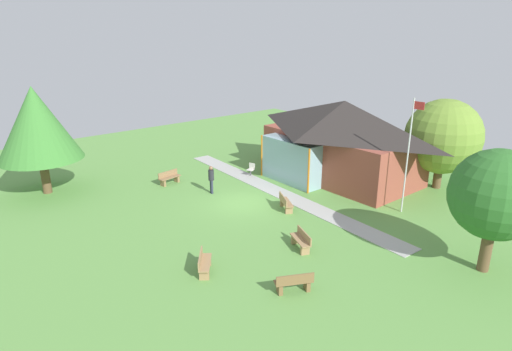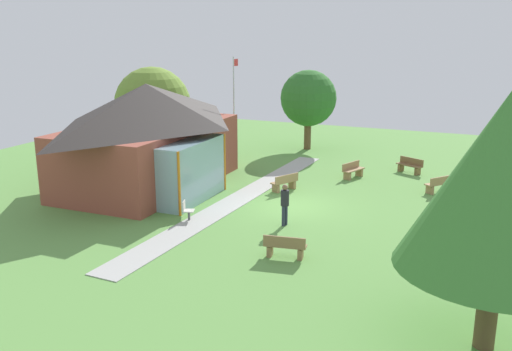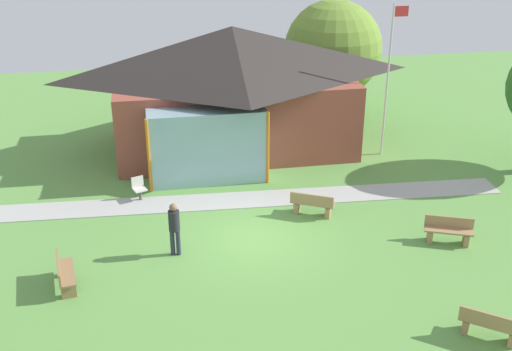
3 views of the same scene
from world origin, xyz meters
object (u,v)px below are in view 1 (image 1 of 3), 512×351
at_px(flagpole, 409,152).
at_px(bench_lawn_far_right, 294,283).
at_px(patio_chair_west, 251,170).
at_px(tree_east_hedge, 496,195).
at_px(bench_rear_near_path, 285,203).
at_px(bench_front_right, 204,264).
at_px(tree_behind_pavilion_right, 443,137).
at_px(visitor_strolling_lawn, 211,177).
at_px(tree_lawn_corner, 37,124).
at_px(bench_mid_left, 169,178).
at_px(bench_mid_right, 301,241).
at_px(pavilion, 340,139).

bearing_deg(flagpole, bench_lawn_far_right, -80.18).
distance_m(patio_chair_west, tree_east_hedge, 16.03).
xyz_separation_m(bench_lawn_far_right, bench_rear_near_path, (-6.04, 5.23, 0.00)).
bearing_deg(bench_front_right, bench_rear_near_path, 148.19).
xyz_separation_m(bench_front_right, tree_east_hedge, (7.30, 9.13, 2.98)).
xyz_separation_m(flagpole, tree_behind_pavilion_right, (-0.80, 5.08, -0.11)).
distance_m(patio_chair_west, visitor_strolling_lawn, 4.14).
xyz_separation_m(bench_lawn_far_right, tree_lawn_corner, (-17.33, -4.27, 3.92)).
distance_m(flagpole, visitor_strolling_lawn, 11.43).
xyz_separation_m(bench_mid_left, patio_chair_west, (2.11, 5.13, 0.01)).
bearing_deg(tree_behind_pavilion_right, bench_mid_right, -88.89).
bearing_deg(pavilion, bench_lawn_far_right, -56.43).
height_order(bench_mid_left, patio_chair_west, patio_chair_west).
height_order(pavilion, tree_behind_pavilion_right, tree_behind_pavilion_right).
xyz_separation_m(visitor_strolling_lawn, tree_east_hedge, (14.71, 3.76, 2.36)).
bearing_deg(bench_mid_left, bench_rear_near_path, 101.32).
bearing_deg(tree_lawn_corner, pavilion, 59.49).
distance_m(flagpole, patio_chair_west, 10.87).
relative_size(patio_chair_west, tree_behind_pavilion_right, 0.15).
bearing_deg(visitor_strolling_lawn, bench_lawn_far_right, 176.77).
relative_size(pavilion, bench_mid_left, 6.94).
relative_size(patio_chair_west, visitor_strolling_lawn, 0.49).
distance_m(bench_mid_right, bench_front_right, 4.70).
bearing_deg(bench_mid_left, pavilion, 138.40).
bearing_deg(patio_chair_west, tree_east_hedge, 159.67).
height_order(bench_mid_right, tree_behind_pavilion_right, tree_behind_pavilion_right).
height_order(bench_front_right, tree_behind_pavilion_right, tree_behind_pavilion_right).
relative_size(pavilion, bench_front_right, 7.39).
relative_size(bench_mid_left, bench_mid_right, 1.00).
height_order(visitor_strolling_lawn, tree_behind_pavilion_right, tree_behind_pavilion_right).
bearing_deg(flagpole, bench_mid_right, -94.36).
bearing_deg(bench_rear_near_path, bench_mid_left, -132.21).
bearing_deg(flagpole, patio_chair_west, -165.89).
xyz_separation_m(visitor_strolling_lawn, tree_behind_pavilion_right, (8.29, 11.59, 2.30)).
bearing_deg(visitor_strolling_lawn, bench_front_right, 158.75).
bearing_deg(tree_east_hedge, tree_behind_pavilion_right, 129.34).
xyz_separation_m(bench_front_right, tree_behind_pavilion_right, (0.88, 16.96, 2.92)).
relative_size(patio_chair_west, tree_east_hedge, 0.16).
bearing_deg(patio_chair_west, tree_behind_pavilion_right, -160.33).
height_order(patio_chair_west, visitor_strolling_lawn, visitor_strolling_lawn).
xyz_separation_m(pavilion, bench_front_right, (4.44, -13.69, -2.30)).
height_order(bench_mid_left, bench_lawn_far_right, same).
xyz_separation_m(pavilion, bench_rear_near_path, (1.80, -6.59, -2.30)).
bearing_deg(bench_rear_near_path, pavilion, 132.98).
height_order(bench_lawn_far_right, bench_front_right, same).
bearing_deg(tree_behind_pavilion_right, tree_east_hedge, -50.66).
height_order(flagpole, tree_behind_pavilion_right, flagpole).
bearing_deg(pavilion, tree_behind_pavilion_right, 31.58).
bearing_deg(bench_mid_right, bench_mid_left, 23.75).
distance_m(flagpole, tree_behind_pavilion_right, 5.15).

